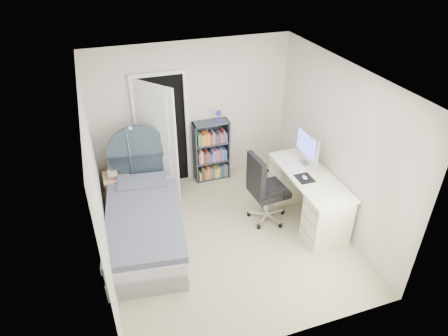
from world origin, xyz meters
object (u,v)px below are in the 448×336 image
object	(u,v)px
bed	(145,220)
floor_lamp	(133,172)
nightstand	(116,182)
desk	(308,194)
office_chair	(263,186)
bookcase	(212,153)

from	to	relation	value
bed	floor_lamp	size ratio (longest dim) A/B	1.67
nightstand	floor_lamp	world-z (taller)	floor_lamp
bed	nightstand	distance (m)	1.05
bed	nightstand	xyz separation A→B (m)	(-0.29, 1.00, 0.10)
bed	desk	size ratio (longest dim) A/B	1.43
nightstand	office_chair	size ratio (longest dim) A/B	0.52
office_chair	bed	bearing A→B (deg)	173.17
floor_lamp	desk	world-z (taller)	floor_lamp
nightstand	bookcase	bearing A→B (deg)	7.57
nightstand	floor_lamp	xyz separation A→B (m)	(0.29, -0.04, 0.17)
bookcase	desk	size ratio (longest dim) A/B	0.82
nightstand	office_chair	distance (m)	2.43
bed	bookcase	size ratio (longest dim) A/B	1.75
bed	office_chair	size ratio (longest dim) A/B	1.98
floor_lamp	desk	bearing A→B (deg)	-27.71
bookcase	office_chair	bearing A→B (deg)	-75.49
office_chair	nightstand	bearing A→B (deg)	149.79
nightstand	floor_lamp	distance (m)	0.34
floor_lamp	nightstand	bearing A→B (deg)	171.85
bed	bookcase	world-z (taller)	bed
bed	desk	bearing A→B (deg)	-8.05
bed	desk	xyz separation A→B (m)	(2.50, -0.35, 0.13)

